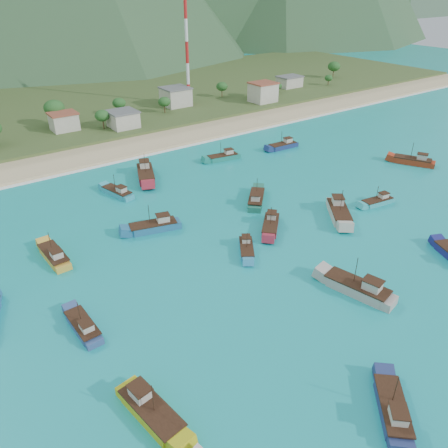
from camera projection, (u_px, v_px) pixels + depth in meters
ground at (268, 289)px, 73.01m from camera, size 600.00×600.00×0.00m
beach at (93, 155)px, 128.89m from camera, size 400.00×18.00×1.20m
land at (35, 111)px, 172.04m from camera, size 400.00×110.00×2.40m
surf_line at (105, 164)px, 122.17m from camera, size 400.00×2.50×0.08m
village at (83, 119)px, 145.32m from camera, size 209.95×26.17×7.34m
vegetation at (53, 120)px, 142.32m from camera, size 278.08×25.46×8.99m
radio_tower at (187, 41)px, 163.41m from camera, size 1.20×1.20×46.61m
boat_1 at (378, 202)px, 100.34m from camera, size 8.78×3.69×5.03m
boat_2 at (223, 158)px, 125.00m from camera, size 10.07×4.42×5.75m
boat_4 at (256, 200)px, 100.90m from camera, size 9.51×9.59×6.16m
boat_6 at (283, 146)px, 133.53m from camera, size 10.07×3.48×5.86m
boat_8 at (84, 327)px, 64.20m from camera, size 2.93×8.92×5.22m
boat_12 at (54, 257)px, 80.35m from camera, size 3.37×10.02×5.85m
boat_14 at (271, 226)px, 90.38m from camera, size 9.03×8.85×5.77m
boat_16 at (246, 249)px, 82.96m from camera, size 6.55×8.04×4.79m
boat_17 at (151, 411)px, 51.47m from camera, size 4.62×10.96×6.28m
boat_18 at (339, 212)px, 95.04m from camera, size 10.15×11.64×7.08m
boat_19 at (358, 289)px, 71.65m from camera, size 6.11×12.32×6.99m
boat_20 at (146, 174)px, 113.33m from camera, size 8.38×13.28×7.57m
boat_23 at (154, 227)px, 89.80m from camera, size 11.16×5.80×6.33m
boat_25 at (118, 193)px, 104.40m from camera, size 4.88×9.76×5.54m
boat_26 at (413, 161)px, 121.98m from camera, size 7.92×11.32×6.52m
boat_30 at (393, 410)px, 51.68m from camera, size 8.80×9.21×5.81m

